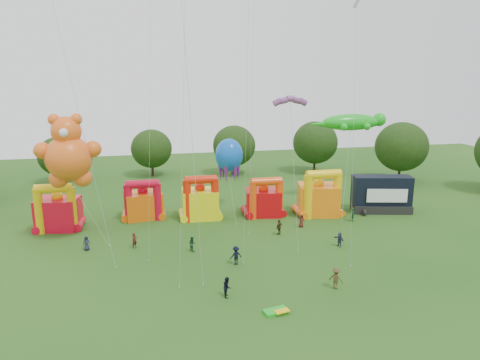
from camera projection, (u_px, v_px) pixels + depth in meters
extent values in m
plane|color=#1B4814|center=(273.00, 335.00, 31.45)|extent=(160.00, 160.00, 0.00)
cylinder|color=#352314|center=(399.00, 171.00, 77.90)|extent=(0.44, 0.44, 3.72)
ellipsoid|color=#1C3510|center=(401.00, 147.00, 76.85)|extent=(9.30, 9.30, 8.89)
cylinder|color=#352314|center=(314.00, 164.00, 85.23)|extent=(0.44, 0.44, 3.51)
ellipsoid|color=#1C3510|center=(315.00, 143.00, 84.23)|extent=(8.77, 8.78, 8.39)
cylinder|color=#352314|center=(234.00, 166.00, 83.55)|extent=(0.44, 0.44, 3.30)
ellipsoid|color=#1C3510|center=(234.00, 146.00, 82.61)|extent=(8.25, 8.25, 7.88)
cylinder|color=#352314|center=(152.00, 168.00, 82.29)|extent=(0.44, 0.44, 3.09)
ellipsoid|color=#1C3510|center=(152.00, 149.00, 81.42)|extent=(7.72, 7.72, 7.38)
cylinder|color=#352314|center=(61.00, 175.00, 76.51)|extent=(0.44, 0.44, 2.88)
ellipsoid|color=#1C3510|center=(59.00, 156.00, 75.69)|extent=(7.20, 7.20, 6.88)
cube|color=red|center=(59.00, 214.00, 53.28)|extent=(5.43, 4.66, 3.90)
cylinder|color=yellow|center=(39.00, 211.00, 51.38)|extent=(1.06, 1.06, 5.58)
cylinder|color=yellow|center=(72.00, 210.00, 52.14)|extent=(1.06, 1.06, 5.58)
cylinder|color=yellow|center=(53.00, 188.00, 51.11)|extent=(4.28, 1.11, 1.11)
sphere|color=yellow|center=(57.00, 196.00, 52.76)|extent=(1.40, 1.40, 1.40)
cube|color=#DD580C|center=(143.00, 205.00, 57.60)|extent=(5.39, 4.61, 3.49)
cylinder|color=red|center=(128.00, 203.00, 55.72)|extent=(1.06, 1.06, 4.99)
cylinder|color=red|center=(158.00, 202.00, 56.48)|extent=(1.06, 1.06, 4.99)
cylinder|color=red|center=(142.00, 184.00, 55.52)|extent=(4.27, 1.11, 1.11)
sphere|color=red|center=(143.00, 190.00, 57.12)|extent=(1.40, 1.40, 1.40)
cube|color=#F1EA0C|center=(200.00, 204.00, 57.39)|extent=(4.80, 3.90, 3.92)
cylinder|color=red|center=(187.00, 201.00, 55.54)|extent=(1.03, 1.03, 5.60)
cylinder|color=red|center=(215.00, 200.00, 56.28)|extent=(1.03, 1.03, 5.60)
cylinder|color=red|center=(201.00, 180.00, 55.26)|extent=(4.16, 1.08, 1.08)
sphere|color=red|center=(200.00, 188.00, 56.87)|extent=(1.40, 1.40, 1.40)
cube|color=red|center=(263.00, 202.00, 58.76)|extent=(5.27, 4.51, 3.53)
cylinder|color=#FF480D|center=(253.00, 201.00, 56.92)|extent=(1.03, 1.03, 5.05)
cylinder|color=#FF480D|center=(279.00, 199.00, 57.66)|extent=(1.03, 1.03, 5.05)
cylinder|color=#FF480D|center=(266.00, 181.00, 56.71)|extent=(4.16, 1.08, 1.08)
sphere|color=#FF480D|center=(264.00, 188.00, 58.28)|extent=(1.40, 1.40, 1.40)
cube|color=orange|center=(318.00, 199.00, 59.01)|extent=(6.18, 5.39, 4.19)
cylinder|color=yellow|center=(308.00, 197.00, 56.91)|extent=(1.18, 1.18, 5.98)
cylinder|color=yellow|center=(337.00, 195.00, 57.75)|extent=(1.18, 1.18, 5.98)
cylinder|color=yellow|center=(324.00, 174.00, 56.64)|extent=(4.76, 1.23, 1.23)
sphere|color=yellow|center=(319.00, 183.00, 58.46)|extent=(1.40, 1.40, 1.40)
cube|color=black|center=(381.00, 208.00, 60.37)|extent=(8.49, 4.74, 1.10)
cube|color=black|center=(381.00, 190.00, 59.97)|extent=(8.40, 4.36, 4.01)
cube|color=white|center=(387.00, 196.00, 58.59)|extent=(5.41, 1.32, 1.88)
cylinder|color=black|center=(364.00, 213.00, 58.62)|extent=(0.30, 0.90, 0.90)
cylinder|color=black|center=(406.00, 210.00, 59.91)|extent=(0.30, 0.90, 0.90)
sphere|color=orange|center=(69.00, 158.00, 46.93)|extent=(5.02, 5.02, 5.02)
sphere|color=orange|center=(66.00, 131.00, 46.24)|extent=(3.19, 3.19, 3.19)
sphere|color=orange|center=(54.00, 120.00, 45.72)|extent=(1.26, 1.26, 1.26)
sphere|color=orange|center=(76.00, 119.00, 46.18)|extent=(1.26, 1.26, 1.26)
sphere|color=orange|center=(42.00, 151.00, 46.19)|extent=(1.83, 1.83, 1.83)
sphere|color=orange|center=(93.00, 149.00, 47.25)|extent=(1.83, 1.83, 1.83)
sphere|color=orange|center=(59.00, 179.00, 47.21)|extent=(2.05, 2.05, 2.05)
sphere|color=orange|center=(83.00, 178.00, 47.71)|extent=(2.05, 2.05, 2.05)
sphere|color=white|center=(64.00, 133.00, 44.78)|extent=(0.91, 0.91, 0.91)
ellipsoid|color=green|center=(351.00, 122.00, 64.07)|extent=(9.36, 2.93, 2.49)
sphere|color=green|center=(379.00, 120.00, 64.93)|extent=(2.01, 2.01, 2.01)
cone|color=green|center=(321.00, 124.00, 63.15)|extent=(3.66, 1.46, 1.46)
sphere|color=green|center=(358.00, 124.00, 65.96)|extent=(1.10, 1.10, 1.10)
sphere|color=green|center=(367.00, 127.00, 63.17)|extent=(1.10, 1.10, 1.10)
sphere|color=green|center=(336.00, 125.00, 65.22)|extent=(1.10, 1.10, 1.10)
sphere|color=green|center=(344.00, 127.00, 62.44)|extent=(1.10, 1.10, 1.10)
ellipsoid|color=blue|center=(229.00, 155.00, 61.31)|extent=(3.97, 3.97, 4.76)
cone|color=#591E8C|center=(238.00, 170.00, 62.08)|extent=(0.89, 0.89, 3.18)
cone|color=#591E8C|center=(232.00, 168.00, 63.01)|extent=(0.89, 0.89, 3.18)
cone|color=#591E8C|center=(223.00, 169.00, 62.75)|extent=(0.89, 0.89, 3.18)
cone|color=#591E8C|center=(220.00, 170.00, 61.56)|extent=(0.89, 0.89, 3.18)
cone|color=#591E8C|center=(226.00, 172.00, 60.63)|extent=(0.89, 0.89, 3.18)
cone|color=#591E8C|center=(235.00, 171.00, 60.89)|extent=(0.89, 0.89, 3.18)
cube|color=white|center=(357.00, 2.00, 42.84)|extent=(1.02, 1.02, 1.10)
cube|color=green|center=(276.00, 311.00, 34.40)|extent=(2.16, 1.39, 0.24)
cube|color=yellow|center=(282.00, 311.00, 34.16)|extent=(1.30, 0.84, 0.10)
imported|color=#212538|center=(86.00, 243.00, 46.70)|extent=(0.94, 0.77, 1.65)
imported|color=#4F1A16|center=(134.00, 240.00, 47.34)|extent=(0.76, 0.75, 1.76)
imported|color=#1B4528|center=(192.00, 244.00, 46.51)|extent=(0.98, 1.03, 1.68)
imported|color=black|center=(236.00, 255.00, 43.10)|extent=(1.38, 0.95, 1.95)
imported|color=#373116|center=(279.00, 227.00, 51.39)|extent=(1.17, 1.04, 1.90)
imported|color=#2B2F48|center=(339.00, 239.00, 47.83)|extent=(0.98, 1.58, 1.63)
imported|color=#511D17|center=(301.00, 221.00, 54.03)|extent=(0.83, 0.56, 1.66)
imported|color=#16371D|center=(353.00, 214.00, 56.24)|extent=(0.74, 0.81, 1.87)
imported|color=black|center=(227.00, 287.00, 36.78)|extent=(0.86, 1.00, 1.80)
imported|color=#493C1D|center=(336.00, 278.00, 38.15)|extent=(1.43, 1.42, 1.98)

